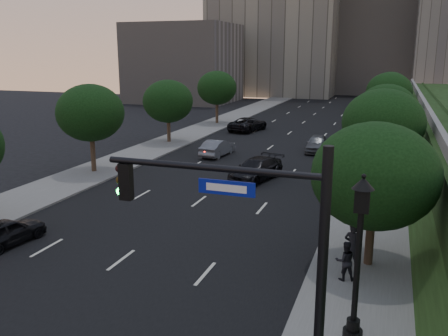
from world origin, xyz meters
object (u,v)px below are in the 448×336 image
at_px(sedan_near_right, 256,169).
at_px(pedestrian_a, 352,245).
at_px(sedan_far_left, 248,124).
at_px(sedan_mid_left, 218,148).
at_px(sedan_far_right, 317,143).
at_px(pedestrian_c, 356,196).
at_px(sedan_near_left, 6,232).
at_px(traffic_signal_mast, 275,281).
at_px(pedestrian_b, 345,261).
at_px(street_lamp, 357,271).

bearing_deg(sedan_near_right, pedestrian_a, -44.01).
bearing_deg(pedestrian_a, sedan_far_left, -59.35).
bearing_deg(sedan_mid_left, pedestrian_a, 129.25).
relative_size(sedan_far_right, pedestrian_c, 2.54).
bearing_deg(pedestrian_a, pedestrian_c, -79.56).
bearing_deg(pedestrian_c, sedan_near_left, 27.03).
bearing_deg(traffic_signal_mast, sedan_far_right, 96.78).
distance_m(sedan_mid_left, pedestrian_b, 24.46).
xyz_separation_m(sedan_near_left, pedestrian_b, (15.51, 1.43, 0.29)).
xyz_separation_m(street_lamp, pedestrian_b, (-0.67, 4.40, -1.68)).
bearing_deg(street_lamp, sedan_far_left, 111.03).
bearing_deg(pedestrian_b, pedestrian_c, -108.07).
height_order(street_lamp, sedan_far_left, street_lamp).
distance_m(sedan_far_left, sedan_near_right, 21.85).
relative_size(sedan_near_right, pedestrian_b, 3.31).
distance_m(traffic_signal_mast, sedan_near_right, 22.93).
distance_m(street_lamp, sedan_far_left, 42.00).
distance_m(traffic_signal_mast, pedestrian_a, 9.54).
distance_m(street_lamp, sedan_near_right, 20.26).
relative_size(sedan_far_left, pedestrian_b, 3.58).
bearing_deg(sedan_near_left, pedestrian_b, -167.83).
distance_m(street_lamp, sedan_near_left, 16.57).
xyz_separation_m(sedan_far_left, pedestrian_b, (14.39, -34.76, 0.15)).
bearing_deg(street_lamp, sedan_far_right, 100.73).
xyz_separation_m(sedan_far_left, pedestrian_c, (14.13, -26.09, 0.26)).
height_order(sedan_far_right, pedestrian_a, pedestrian_a).
xyz_separation_m(street_lamp, sedan_mid_left, (-13.68, 25.12, -1.90)).
relative_size(sedan_far_left, sedan_far_right, 1.25).
relative_size(sedan_mid_left, sedan_far_left, 0.78).
bearing_deg(sedan_far_right, pedestrian_c, -77.33).
bearing_deg(sedan_near_right, traffic_signal_mast, -58.71).
bearing_deg(sedan_mid_left, sedan_far_left, -79.31).
bearing_deg(sedan_near_left, sedan_far_left, -84.87).
xyz_separation_m(pedestrian_b, pedestrian_c, (-0.27, 8.67, 0.10)).
bearing_deg(sedan_near_right, pedestrian_b, -46.99).
bearing_deg(street_lamp, sedan_mid_left, 118.57).
bearing_deg(street_lamp, sedan_near_right, 114.16).
bearing_deg(traffic_signal_mast, sedan_near_right, 106.74).
bearing_deg(sedan_near_right, street_lamp, -51.29).
bearing_deg(sedan_mid_left, sedan_near_left, 88.62).
distance_m(sedan_mid_left, sedan_near_right, 8.63).
height_order(sedan_near_left, sedan_near_right, sedan_near_right).
height_order(traffic_signal_mast, street_lamp, traffic_signal_mast).
distance_m(sedan_near_left, pedestrian_b, 15.58).
height_order(street_lamp, pedestrian_c, street_lamp).
bearing_deg(traffic_signal_mast, sedan_far_left, 107.43).
height_order(traffic_signal_mast, sedan_mid_left, traffic_signal_mast).
xyz_separation_m(traffic_signal_mast, sedan_near_right, (-6.55, 21.78, -2.90)).
bearing_deg(sedan_far_right, sedan_near_right, -105.94).
height_order(traffic_signal_mast, sedan_near_right, traffic_signal_mast).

